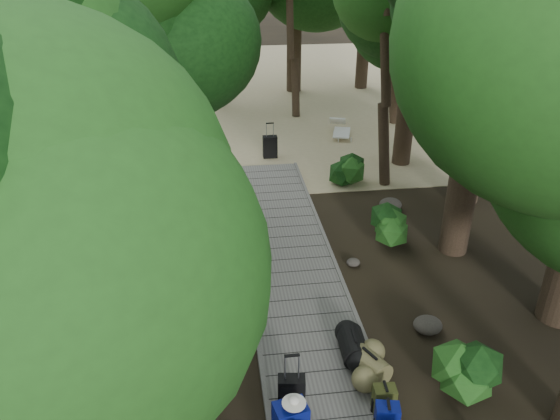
{
  "coord_description": "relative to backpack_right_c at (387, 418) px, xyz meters",
  "views": [
    {
      "loc": [
        -1.54,
        -8.7,
        6.69
      ],
      "look_at": [
        -0.14,
        2.21,
        1.0
      ],
      "focal_mm": 35.0,
      "sensor_mm": 36.0,
      "label": 1
    }
  ],
  "objects": [
    {
      "name": "ground",
      "position": [
        -0.7,
        3.34,
        -0.41
      ],
      "size": [
        120.0,
        120.0,
        0.0
      ],
      "primitive_type": "plane",
      "color": "black",
      "rests_on": "ground"
    },
    {
      "name": "sand_beach",
      "position": [
        -0.7,
        19.34,
        -0.4
      ],
      "size": [
        40.0,
        22.0,
        0.02
      ],
      "primitive_type": "cube",
      "color": "tan",
      "rests_on": "ground"
    },
    {
      "name": "boardwalk",
      "position": [
        -0.7,
        4.34,
        -0.35
      ],
      "size": [
        2.0,
        12.0,
        0.12
      ],
      "primitive_type": "cube",
      "color": "slate",
      "rests_on": "ground"
    },
    {
      "name": "backpack_right_c",
      "position": [
        0.0,
        0.0,
        0.0
      ],
      "size": [
        0.38,
        0.31,
        0.59
      ],
      "primitive_type": null,
      "rotation": [
        0.0,
        0.0,
        -0.2
      ],
      "color": "#070E79",
      "rests_on": "boardwalk"
    },
    {
      "name": "backpack_right_d",
      "position": [
        0.09,
        0.4,
        -0.04
      ],
      "size": [
        0.35,
        0.27,
        0.51
      ],
      "primitive_type": null,
      "rotation": [
        0.0,
        0.0,
        -0.07
      ],
      "color": "#3D4119",
      "rests_on": "boardwalk"
    },
    {
      "name": "duffel_right_khaki",
      "position": [
        0.06,
        1.15,
        -0.07
      ],
      "size": [
        0.7,
        0.8,
        0.45
      ],
      "primitive_type": null,
      "rotation": [
        0.0,
        0.0,
        0.46
      ],
      "color": "olive",
      "rests_on": "boardwalk"
    },
    {
      "name": "duffel_right_black",
      "position": [
        -0.09,
        1.63,
        -0.07
      ],
      "size": [
        0.49,
        0.74,
        0.46
      ],
      "primitive_type": null,
      "rotation": [
        0.0,
        0.0,
        -0.04
      ],
      "color": "black",
      "rests_on": "boardwalk"
    },
    {
      "name": "suitcase_on_boardwalk",
      "position": [
        -1.3,
        0.61,
        0.03
      ],
      "size": [
        0.44,
        0.28,
        0.64
      ],
      "primitive_type": null,
      "rotation": [
        0.0,
        0.0,
        -0.13
      ],
      "color": "black",
      "rests_on": "boardwalk"
    },
    {
      "name": "lone_suitcase_on_sand",
      "position": [
        -0.44,
        11.22,
        -0.03
      ],
      "size": [
        0.46,
        0.27,
        0.72
      ],
      "primitive_type": null,
      "rotation": [
        0.0,
        0.0,
        0.01
      ],
      "color": "black",
      "rests_on": "sand_beach"
    },
    {
      "name": "hat_white",
      "position": [
        -1.37,
        -0.07,
        0.61
      ],
      "size": [
        0.33,
        0.33,
        0.11
      ],
      "primitive_type": null,
      "color": "silver",
      "rests_on": "backpack_left_c"
    },
    {
      "name": "kayak",
      "position": [
        -3.48,
        13.13,
        -0.25
      ],
      "size": [
        0.78,
        2.89,
        0.29
      ],
      "primitive_type": "ellipsoid",
      "rotation": [
        0.0,
        0.0,
        -0.06
      ],
      "color": "#B40F15",
      "rests_on": "sand_beach"
    },
    {
      "name": "sun_lounger",
      "position": [
        2.32,
        12.81,
        -0.11
      ],
      "size": [
        1.04,
        1.86,
        0.57
      ],
      "primitive_type": null,
      "rotation": [
        0.0,
        0.0,
        -0.28
      ],
      "color": "silver",
      "rests_on": "sand_beach"
    },
    {
      "name": "tree_right_c",
      "position": [
        3.15,
        4.95,
        4.21
      ],
      "size": [
        5.34,
        5.34,
        9.25
      ],
      "primitive_type": null,
      "color": "black",
      "rests_on": "ground"
    },
    {
      "name": "tree_right_e",
      "position": [
        3.66,
        10.23,
        3.62
      ],
      "size": [
        4.49,
        4.49,
        8.08
      ],
      "primitive_type": null,
      "color": "black",
      "rests_on": "ground"
    },
    {
      "name": "tree_right_f",
      "position": [
        5.96,
        13.42,
        4.0
      ],
      "size": [
        4.94,
        4.94,
        8.82
      ],
      "primitive_type": null,
      "color": "black",
      "rests_on": "ground"
    },
    {
      "name": "tree_left_a",
      "position": [
        -4.21,
        -1.3,
        3.06
      ],
      "size": [
        4.16,
        4.16,
        6.94
      ],
      "primitive_type": null,
      "color": "black",
      "rests_on": "ground"
    },
    {
      "name": "tree_left_c",
      "position": [
        -4.13,
        6.65,
        3.79
      ],
      "size": [
        4.84,
        4.84,
        8.41
      ],
      "primitive_type": null,
      "color": "black",
      "rests_on": "ground"
    },
    {
      "name": "tree_back_d",
      "position": [
        -6.65,
        17.4,
        3.51
      ],
      "size": [
        4.71,
        4.71,
        7.85
      ],
      "primitive_type": null,
      "color": "black",
      "rests_on": "ground"
    },
    {
      "name": "palm_right_a",
      "position": [
        2.78,
        8.96,
        3.13
      ],
      "size": [
        4.16,
        4.16,
        7.09
      ],
      "primitive_type": null,
      "color": "#113F12",
      "rests_on": "ground"
    },
    {
      "name": "palm_right_c",
      "position": [
        1.31,
        15.69,
        2.94
      ],
      "size": [
        4.22,
        4.22,
        6.71
      ],
      "primitive_type": null,
      "color": "#113F12",
      "rests_on": "ground"
    },
    {
      "name": "palm_left_a",
      "position": [
        -5.51,
        10.08,
        2.9
      ],
      "size": [
        4.17,
        4.17,
        6.63
      ],
      "primitive_type": null,
      "color": "#113F12",
      "rests_on": "ground"
    },
    {
      "name": "rock_left_b",
      "position": [
        -3.66,
        0.92,
        -0.31
      ],
      "size": [
        0.36,
        0.33,
        0.2
      ],
      "primitive_type": null,
      "color": "#4C473F",
      "rests_on": "ground"
    },
    {
      "name": "rock_left_c",
      "position": [
        -2.38,
        3.58,
        -0.27
      ],
      "size": [
        0.53,
        0.48,
        0.29
      ],
      "primitive_type": null,
      "color": "#4C473F",
      "rests_on": "ground"
    },
    {
      "name": "rock_left_d",
      "position": [
        -3.16,
        6.54,
        -0.34
      ],
      "size": [
        0.26,
        0.24,
        0.15
      ],
      "primitive_type": null,
      "color": "#4C473F",
      "rests_on": "ground"
    },
    {
      "name": "rock_right_b",
      "position": [
        1.5,
        2.23,
        -0.26
      ],
      "size": [
        0.54,
        0.49,
        0.3
      ],
      "primitive_type": null,
      "color": "#4C473F",
      "rests_on": "ground"
    },
    {
      "name": "rock_right_c",
      "position": [
        0.68,
        4.59,
        -0.33
      ],
      "size": [
        0.31,
        0.27,
        0.17
      ],
      "primitive_type": null,
      "color": "#4C473F",
      "rests_on": "ground"
    },
    {
      "name": "rock_right_d",
      "position": [
        2.32,
        7.1,
        -0.25
      ],
      "size": [
        0.6,
        0.54,
        0.33
      ],
      "primitive_type": null,
      "color": "#4C473F",
      "rests_on": "ground"
    },
    {
      "name": "shrub_left_b",
      "position": [
        -2.66,
        3.95,
        -0.02
      ],
      "size": [
        0.87,
        0.87,
        0.79
      ],
      "primitive_type": null,
      "color": "#205118",
      "rests_on": "ground"
    },
    {
      "name": "shrub_left_c",
      "position": [
        -3.13,
        7.96,
        0.12
      ],
      "size": [
        1.18,
        1.18,
        1.07
      ],
      "primitive_type": null,
      "color": "#205118",
      "rests_on": "ground"
    },
    {
      "name": "shrub_right_a",
      "position": [
        1.6,
        0.62,
        0.08
      ],
      "size": [
        1.1,
        1.1,
        0.99
      ],
      "primitive_type": null,
      "color": "#205118",
      "rests_on": "ground"
    },
    {
      "name": "shrub_right_b",
      "position": [
        1.75,
        5.41,
        0.11
      ],
      "size": [
        1.16,
        1.16,
        1.04
      ],
      "primitive_type": null,
      "color": "#205118",
      "rests_on": "ground"
    },
    {
      "name": "shrub_right_c",
      "position": [
        1.56,
        8.87,
        0.0
      ],
      "size": [
        0.92,
        0.92,
        0.83
      ],
      "primitive_type": null,
      "color": "#205118",
      "rests_on": "ground"
    }
  ]
}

